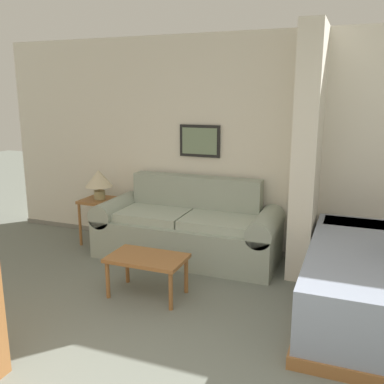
# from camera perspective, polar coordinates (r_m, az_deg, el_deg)

# --- Properties ---
(wall_back) EXTENTS (6.78, 0.16, 2.60)m
(wall_back) POSITION_cam_1_polar(r_m,az_deg,el_deg) (5.15, 7.75, 6.00)
(wall_back) COLOR silver
(wall_back) RESTS_ON ground_plane
(wall_partition_pillar) EXTENTS (0.24, 0.68, 2.60)m
(wall_partition_pillar) POSITION_cam_1_polar(r_m,az_deg,el_deg) (4.64, 15.11, 4.97)
(wall_partition_pillar) COLOR silver
(wall_partition_pillar) RESTS_ON ground_plane
(couch) EXTENTS (2.16, 0.84, 0.93)m
(couch) POSITION_cam_1_polar(r_m,az_deg,el_deg) (5.09, -0.58, -5.00)
(couch) COLOR #99A393
(couch) RESTS_ON ground_plane
(coffee_table) EXTENTS (0.74, 0.45, 0.40)m
(coffee_table) POSITION_cam_1_polar(r_m,az_deg,el_deg) (4.16, -6.01, -9.18)
(coffee_table) COLOR #996033
(coffee_table) RESTS_ON ground_plane
(side_table) EXTENTS (0.44, 0.44, 0.59)m
(side_table) POSITION_cam_1_polar(r_m,az_deg,el_deg) (5.65, -12.14, -1.94)
(side_table) COLOR #996033
(side_table) RESTS_ON ground_plane
(table_lamp) EXTENTS (0.35, 0.35, 0.38)m
(table_lamp) POSITION_cam_1_polar(r_m,az_deg,el_deg) (5.57, -12.32, 1.64)
(table_lamp) COLOR tan
(table_lamp) RESTS_ON side_table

